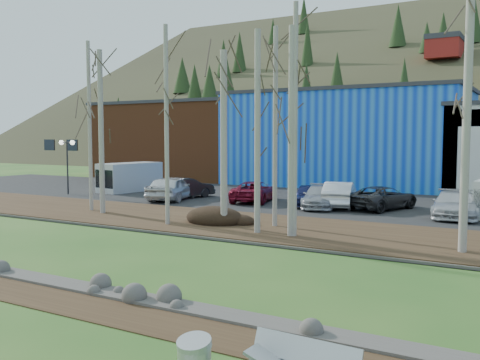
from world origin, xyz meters
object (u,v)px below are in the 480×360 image
Objects in this scene: car_4 at (308,195)px; car_6 at (382,198)px; car_3 at (319,197)px; car_5 at (340,194)px; car_1 at (185,188)px; car_2 at (254,191)px; car_9 at (169,188)px; seagull at (330,354)px; car_0 at (174,188)px; van_grey at (128,177)px; street_lamp at (67,152)px; car_7 at (460,205)px; car_8 at (452,204)px.

car_4 is 0.80× the size of car_6.
car_3 is 1.25m from car_5.
car_1 is 0.89× the size of car_2.
car_1 reaches higher than car_4.
car_6 is 1.05× the size of car_9.
seagull is 21.56m from car_6.
car_4 is at bearing 163.66° from car_2.
car_0 reaches higher than seagull.
car_3 is 1.17× the size of car_4.
car_3 is at bearing -42.14° from car_4.
van_grey is at bearing -39.56° from car_9.
street_lamp is 0.85× the size of car_5.
car_5 is at bearing 22.58° from car_3.
car_7 reaches higher than car_2.
van_grey is at bearing -16.79° from car_2.
car_3 is at bearing 125.58° from seagull.
street_lamp is at bearing 31.14° from car_1.
car_2 is at bearing 12.90° from street_lamp.
van_grey reaches higher than car_4.
car_2 is 11.43m from van_grey.
street_lamp reaches higher than car_1.
car_1 reaches higher than car_7.
car_0 is at bearing 177.57° from car_8.
car_9 reaches higher than seagull.
car_5 is 0.96× the size of car_6.
van_grey is at bearing -15.78° from car_5.
car_5 is at bearing 9.94° from street_lamp.
car_2 is (4.97, 1.92, -0.12)m from car_0.
car_2 is at bearing 2.95° from van_grey.
seagull is at bearing -32.49° from street_lamp.
car_6 is at bearing 9.95° from street_lamp.
car_7 reaches higher than seagull.
car_5 reaches higher than car_6.
car_0 is 1.00× the size of car_7.
car_9 is at bearing -14.74° from car_0.
car_1 reaches higher than car_3.
car_1 is 9.71m from car_3.
car_0 is 16.99m from car_8.
seagull is 19.84m from car_8.
car_3 is at bearing 38.10° from car_6.
car_7 reaches higher than car_3.
car_2 is 3.77m from car_4.
car_4 is 8.62m from car_7.
car_2 reaches higher than seagull.
street_lamp is at bearing 170.58° from car_3.
car_1 is at bearing -5.98° from car_2.
seagull is at bearing 95.58° from car_5.
car_8 is (25.76, 2.10, -2.41)m from street_lamp.
car_4 is at bearing 176.02° from car_0.
van_grey is (-24.10, 21.41, 1.04)m from seagull.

